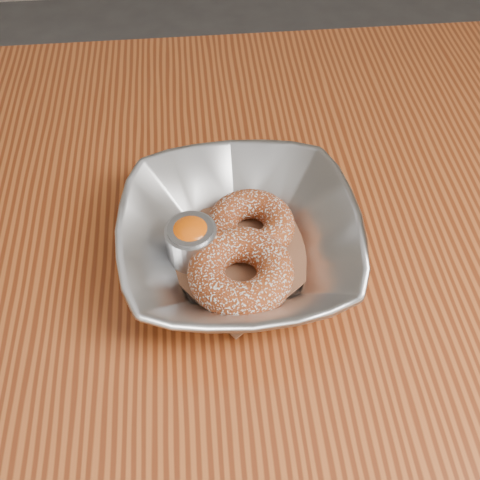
{
  "coord_description": "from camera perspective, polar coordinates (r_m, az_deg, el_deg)",
  "views": [
    {
      "loc": [
        -0.03,
        -0.39,
        1.22
      ],
      "look_at": [
        0.01,
        -0.03,
        0.78
      ],
      "focal_mm": 42.0,
      "sensor_mm": 36.0,
      "label": 1
    }
  ],
  "objects": [
    {
      "name": "parchment",
      "position": [
        0.59,
        0.0,
        -1.29
      ],
      "size": [
        0.2,
        0.2,
        0.0
      ],
      "primitive_type": "cube",
      "rotation": [
        0.0,
        0.0,
        0.65
      ],
      "color": "brown",
      "rests_on": "table"
    },
    {
      "name": "serving_bowl",
      "position": [
        0.57,
        0.0,
        -0.01
      ],
      "size": [
        0.24,
        0.24,
        0.06
      ],
      "primitive_type": "imported",
      "color": "#B2B4B9",
      "rests_on": "table"
    },
    {
      "name": "ramekin",
      "position": [
        0.57,
        -4.95,
        -0.04
      ],
      "size": [
        0.05,
        0.05,
        0.05
      ],
      "color": "#B2B4B9",
      "rests_on": "table"
    },
    {
      "name": "donut_back",
      "position": [
        0.59,
        1.09,
        1.52
      ],
      "size": [
        0.11,
        0.11,
        0.03
      ],
      "primitive_type": "torus",
      "rotation": [
        0.0,
        0.0,
        0.23
      ],
      "color": "#923A17",
      "rests_on": "parchment"
    },
    {
      "name": "donut_front",
      "position": [
        0.55,
        0.08,
        -3.24
      ],
      "size": [
        0.14,
        0.14,
        0.04
      ],
      "primitive_type": "torus",
      "rotation": [
        0.0,
        0.0,
        0.41
      ],
      "color": "#923A17",
      "rests_on": "parchment"
    },
    {
      "name": "table",
      "position": [
        0.69,
        -1.0,
        -4.56
      ],
      "size": [
        1.2,
        0.8,
        0.75
      ],
      "color": "brown",
      "rests_on": "ground_plane"
    },
    {
      "name": "ground_plane",
      "position": [
        1.29,
        -0.58,
        -21.21
      ],
      "size": [
        4.0,
        4.0,
        0.0
      ],
      "primitive_type": "plane",
      "color": "#565659",
      "rests_on": "ground"
    }
  ]
}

